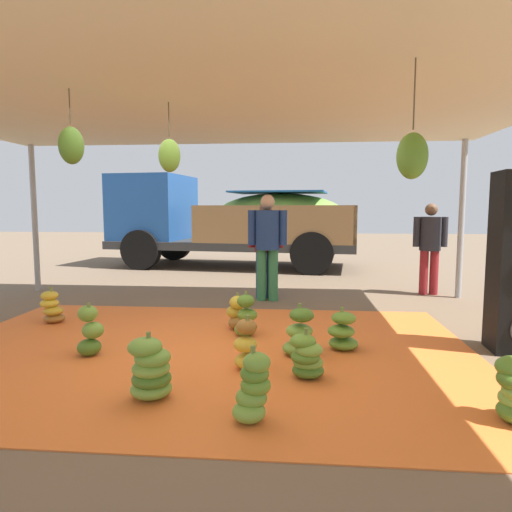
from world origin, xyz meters
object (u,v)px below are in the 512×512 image
at_px(banana_bunch_6, 299,333).
at_px(cargo_truck_main, 228,219).
at_px(banana_bunch_5, 246,346).
at_px(banana_bunch_2, 307,357).
at_px(banana_bunch_0, 253,388).
at_px(banana_bunch_9, 246,317).
at_px(banana_bunch_10, 343,332).
at_px(banana_bunch_11, 237,313).
at_px(banana_bunch_1, 150,370).
at_px(banana_bunch_3, 90,332).
at_px(worker_0, 266,242).
at_px(worker_2, 267,239).
at_px(worker_1, 430,242).
at_px(banana_bunch_7, 52,308).

height_order(banana_bunch_6, cargo_truck_main, cargo_truck_main).
bearing_deg(cargo_truck_main, banana_bunch_5, -80.09).
xyz_separation_m(banana_bunch_2, banana_bunch_5, (-0.57, 0.18, 0.03)).
bearing_deg(banana_bunch_0, banana_bunch_9, 97.71).
distance_m(banana_bunch_9, banana_bunch_10, 1.19).
bearing_deg(banana_bunch_11, banana_bunch_6, -51.16).
distance_m(banana_bunch_1, banana_bunch_11, 2.20).
height_order(banana_bunch_2, banana_bunch_11, banana_bunch_11).
bearing_deg(banana_bunch_11, banana_bunch_3, -140.63).
bearing_deg(banana_bunch_6, banana_bunch_1, -135.03).
relative_size(banana_bunch_5, banana_bunch_11, 1.12).
xyz_separation_m(banana_bunch_5, banana_bunch_9, (-0.13, 1.11, 0.01)).
height_order(banana_bunch_9, banana_bunch_11, banana_bunch_9).
distance_m(banana_bunch_3, worker_0, 3.68).
relative_size(banana_bunch_0, banana_bunch_1, 1.01).
xyz_separation_m(banana_bunch_5, worker_2, (-0.01, 3.27, 0.80)).
relative_size(banana_bunch_10, banana_bunch_11, 1.01).
bearing_deg(banana_bunch_6, banana_bunch_5, -138.63).
relative_size(banana_bunch_3, worker_0, 0.34).
height_order(banana_bunch_9, worker_0, worker_0).
relative_size(banana_bunch_2, banana_bunch_10, 0.97).
relative_size(banana_bunch_2, banana_bunch_3, 0.82).
relative_size(banana_bunch_11, worker_1, 0.29).
bearing_deg(worker_2, banana_bunch_3, -118.92).
xyz_separation_m(banana_bunch_6, banana_bunch_10, (0.47, 0.22, -0.04)).
distance_m(banana_bunch_10, cargo_truck_main, 7.42).
xyz_separation_m(banana_bunch_2, banana_bunch_7, (-3.36, 1.69, 0.01)).
xyz_separation_m(banana_bunch_1, banana_bunch_7, (-2.09, 2.26, -0.04)).
distance_m(banana_bunch_6, cargo_truck_main, 7.49).
bearing_deg(banana_bunch_6, worker_0, 100.37).
xyz_separation_m(banana_bunch_0, banana_bunch_1, (-0.86, 0.30, -0.00)).
xyz_separation_m(banana_bunch_0, banana_bunch_3, (-1.84, 1.31, 0.00)).
height_order(banana_bunch_7, worker_1, worker_1).
bearing_deg(cargo_truck_main, worker_1, -40.80).
distance_m(banana_bunch_2, banana_bunch_3, 2.28).
relative_size(banana_bunch_10, worker_2, 0.27).
bearing_deg(banana_bunch_6, banana_bunch_11, 128.84).
distance_m(banana_bunch_1, worker_1, 5.99).
relative_size(banana_bunch_9, banana_bunch_10, 1.16).
bearing_deg(banana_bunch_2, banana_bunch_9, 118.31).
xyz_separation_m(banana_bunch_0, cargo_truck_main, (-1.50, 8.69, 0.99)).
distance_m(banana_bunch_3, worker_1, 5.92).
relative_size(banana_bunch_1, banana_bunch_6, 1.00).
distance_m(banana_bunch_5, banana_bunch_10, 1.18).
relative_size(banana_bunch_2, worker_0, 0.28).
height_order(banana_bunch_0, banana_bunch_6, banana_bunch_0).
relative_size(banana_bunch_9, banana_bunch_11, 1.17).
relative_size(worker_0, worker_2, 0.94).
height_order(banana_bunch_6, worker_2, worker_2).
relative_size(banana_bunch_1, banana_bunch_2, 1.21).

